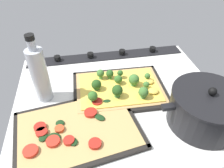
{
  "coord_description": "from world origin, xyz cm",
  "views": [
    {
      "loc": [
        12.48,
        54.38,
        51.64
      ],
      "look_at": [
        2.57,
        0.26,
        6.62
      ],
      "focal_mm": 33.64,
      "sensor_mm": 36.0,
      "label": 1
    }
  ],
  "objects_px": {
    "broccoli_pizza": "(120,87)",
    "baking_tray_back": "(78,131)",
    "baking_tray_front": "(119,90)",
    "oil_bottle": "(40,74)",
    "cooking_pot": "(206,108)",
    "veggie_pizza_back": "(76,129)"
  },
  "relations": [
    {
      "from": "broccoli_pizza",
      "to": "veggie_pizza_back",
      "type": "relative_size",
      "value": 0.86
    },
    {
      "from": "baking_tray_front",
      "to": "broccoli_pizza",
      "type": "relative_size",
      "value": 1.08
    },
    {
      "from": "cooking_pot",
      "to": "oil_bottle",
      "type": "bearing_deg",
      "value": -22.44
    },
    {
      "from": "veggie_pizza_back",
      "to": "oil_bottle",
      "type": "bearing_deg",
      "value": -60.21
    },
    {
      "from": "baking_tray_back",
      "to": "broccoli_pizza",
      "type": "bearing_deg",
      "value": -135.89
    },
    {
      "from": "baking_tray_front",
      "to": "cooking_pot",
      "type": "bearing_deg",
      "value": 139.37
    },
    {
      "from": "broccoli_pizza",
      "to": "veggie_pizza_back",
      "type": "xyz_separation_m",
      "value": [
        0.17,
        0.16,
        -0.01
      ]
    },
    {
      "from": "baking_tray_front",
      "to": "broccoli_pizza",
      "type": "bearing_deg",
      "value": 107.82
    },
    {
      "from": "baking_tray_front",
      "to": "veggie_pizza_back",
      "type": "bearing_deg",
      "value": 44.14
    },
    {
      "from": "broccoli_pizza",
      "to": "baking_tray_back",
      "type": "distance_m",
      "value": 0.23
    },
    {
      "from": "baking_tray_front",
      "to": "veggie_pizza_back",
      "type": "height_order",
      "value": "veggie_pizza_back"
    },
    {
      "from": "veggie_pizza_back",
      "to": "cooking_pot",
      "type": "xyz_separation_m",
      "value": [
        -0.39,
        0.03,
        0.05
      ]
    },
    {
      "from": "baking_tray_front",
      "to": "cooking_pot",
      "type": "relative_size",
      "value": 1.19
    },
    {
      "from": "baking_tray_back",
      "to": "oil_bottle",
      "type": "relative_size",
      "value": 1.63
    },
    {
      "from": "broccoli_pizza",
      "to": "baking_tray_back",
      "type": "height_order",
      "value": "broccoli_pizza"
    },
    {
      "from": "veggie_pizza_back",
      "to": "cooking_pot",
      "type": "relative_size",
      "value": 1.29
    },
    {
      "from": "baking_tray_back",
      "to": "veggie_pizza_back",
      "type": "bearing_deg",
      "value": 5.48
    },
    {
      "from": "cooking_pot",
      "to": "broccoli_pizza",
      "type": "bearing_deg",
      "value": -40.22
    },
    {
      "from": "baking_tray_front",
      "to": "oil_bottle",
      "type": "xyz_separation_m",
      "value": [
        0.27,
        -0.01,
        0.1
      ]
    },
    {
      "from": "cooking_pot",
      "to": "baking_tray_back",
      "type": "bearing_deg",
      "value": -4.43
    },
    {
      "from": "baking_tray_front",
      "to": "oil_bottle",
      "type": "height_order",
      "value": "oil_bottle"
    },
    {
      "from": "veggie_pizza_back",
      "to": "oil_bottle",
      "type": "xyz_separation_m",
      "value": [
        0.1,
        -0.17,
        0.09
      ]
    }
  ]
}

